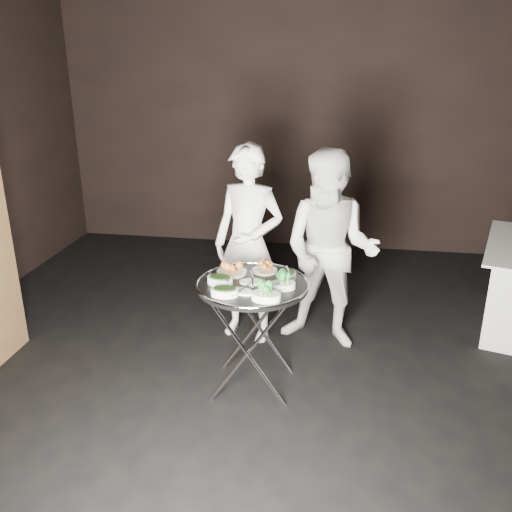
# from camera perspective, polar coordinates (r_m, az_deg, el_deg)

# --- Properties ---
(floor) EXTENTS (6.00, 7.00, 0.05)m
(floor) POSITION_cam_1_polar(r_m,az_deg,el_deg) (3.74, 2.19, -17.09)
(floor) COLOR black
(floor) RESTS_ON ground
(wall_back) EXTENTS (6.00, 0.05, 3.00)m
(wall_back) POSITION_cam_1_polar(r_m,az_deg,el_deg) (6.52, 6.36, 13.80)
(wall_back) COLOR black
(wall_back) RESTS_ON floor
(tray_stand) EXTENTS (0.54, 0.46, 0.79)m
(tray_stand) POSITION_cam_1_polar(r_m,az_deg,el_deg) (3.79, -0.37, -7.96)
(tray_stand) COLOR silver
(tray_stand) RESTS_ON floor
(serving_tray) EXTENTS (0.77, 0.77, 0.04)m
(serving_tray) POSITION_cam_1_polar(r_m,az_deg,el_deg) (3.64, -0.38, -3.05)
(serving_tray) COLOR black
(serving_tray) RESTS_ON tray_stand
(potato_plate_a) EXTENTS (0.22, 0.22, 0.08)m
(potato_plate_a) POSITION_cam_1_polar(r_m,az_deg,el_deg) (3.79, -2.57, -1.37)
(potato_plate_a) COLOR beige
(potato_plate_a) RESTS_ON serving_tray
(potato_plate_b) EXTENTS (0.18, 0.18, 0.06)m
(potato_plate_b) POSITION_cam_1_polar(r_m,az_deg,el_deg) (3.82, 0.92, -1.25)
(potato_plate_b) COLOR beige
(potato_plate_b) RESTS_ON serving_tray
(greens_bowl) EXTENTS (0.12, 0.12, 0.07)m
(greens_bowl) POSITION_cam_1_polar(r_m,az_deg,el_deg) (3.71, 3.35, -1.89)
(greens_bowl) COLOR silver
(greens_bowl) RESTS_ON serving_tray
(asparagus_plate_a) EXTENTS (0.19, 0.13, 0.04)m
(asparagus_plate_a) POSITION_cam_1_polar(r_m,az_deg,el_deg) (3.63, -0.40, -2.65)
(asparagus_plate_a) COLOR silver
(asparagus_plate_a) RESTS_ON serving_tray
(asparagus_plate_b) EXTENTS (0.19, 0.15, 0.03)m
(asparagus_plate_b) POSITION_cam_1_polar(r_m,az_deg,el_deg) (3.49, -1.50, -3.65)
(asparagus_plate_b) COLOR silver
(asparagus_plate_b) RESTS_ON serving_tray
(spinach_bowl_a) EXTENTS (0.20, 0.15, 0.07)m
(spinach_bowl_a) POSITION_cam_1_polar(r_m,az_deg,el_deg) (3.62, -3.80, -2.47)
(spinach_bowl_a) COLOR silver
(spinach_bowl_a) RESTS_ON serving_tray
(spinach_bowl_b) EXTENTS (0.18, 0.13, 0.07)m
(spinach_bowl_b) POSITION_cam_1_polar(r_m,az_deg,el_deg) (3.45, -3.32, -3.68)
(spinach_bowl_b) COLOR silver
(spinach_bowl_b) RESTS_ON serving_tray
(broccoli_bowl_a) EXTENTS (0.20, 0.17, 0.07)m
(broccoli_bowl_a) POSITION_cam_1_polar(r_m,az_deg,el_deg) (3.55, 2.86, -2.97)
(broccoli_bowl_a) COLOR silver
(broccoli_bowl_a) RESTS_ON serving_tray
(broccoli_bowl_b) EXTENTS (0.19, 0.14, 0.08)m
(broccoli_bowl_b) POSITION_cam_1_polar(r_m,az_deg,el_deg) (3.38, 1.07, -4.11)
(broccoli_bowl_b) COLOR silver
(broccoli_bowl_b) RESTS_ON serving_tray
(serving_utensils) EXTENTS (0.58, 0.43, 0.01)m
(serving_utensils) POSITION_cam_1_polar(r_m,az_deg,el_deg) (3.67, 0.05, -1.78)
(serving_utensils) COLOR silver
(serving_utensils) RESTS_ON serving_tray
(waiter_left) EXTENTS (0.67, 0.53, 1.62)m
(waiter_left) POSITION_cam_1_polar(r_m,az_deg,el_deg) (4.36, -0.82, 1.19)
(waiter_left) COLOR white
(waiter_left) RESTS_ON floor
(waiter_right) EXTENTS (0.89, 0.75, 1.60)m
(waiter_right) POSITION_cam_1_polar(r_m,az_deg,el_deg) (4.28, 7.81, 0.49)
(waiter_right) COLOR white
(waiter_right) RESTS_ON floor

